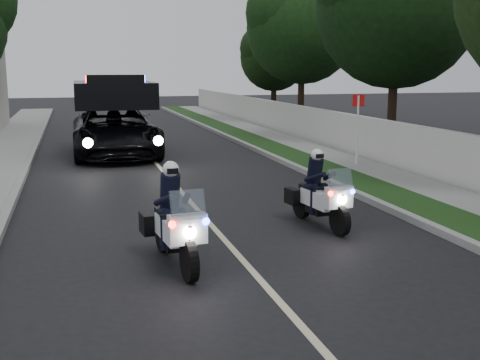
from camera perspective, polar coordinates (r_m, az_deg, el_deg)
The scene contains 16 objects.
ground at distance 7.91m, azimuth 5.37°, elevation -13.13°, with size 120.00×120.00×0.00m, color black.
curb_right at distance 18.31m, azimuth 6.26°, elevation 0.82°, with size 0.20×60.00×0.15m, color gray.
grass_verge at distance 18.58m, azimuth 8.26°, elevation 0.92°, with size 1.20×60.00×0.16m, color #193814.
sidewalk_right at distance 19.14m, azimuth 11.83°, elevation 1.09°, with size 1.40×60.00×0.16m, color gray.
property_wall at distance 19.52m, azimuth 14.52°, elevation 3.15°, with size 0.22×60.00×1.50m, color beige.
curb_left at distance 17.10m, azimuth -20.20°, elevation -0.48°, with size 0.20×60.00×0.15m, color gray.
lane_marking at distance 17.25m, azimuth -6.51°, elevation -0.04°, with size 0.12×50.00×0.01m, color #BFB78C.
police_moto_left at distance 10.01m, azimuth -6.18°, elevation -7.97°, with size 0.70×2.00×1.70m, color white, non-canonical shape.
police_moto_right at distance 12.39m, azimuth 7.45°, elevation -4.33°, with size 0.65×1.85×1.57m, color silver, non-canonical shape.
police_suv at distance 22.56m, azimuth -11.63°, elevation 2.33°, with size 2.98×6.44×3.13m, color black.
bicycle at distance 24.05m, azimuth -14.08°, elevation 2.73°, with size 0.59×1.68×0.88m, color black.
cyclist at distance 24.05m, azimuth -14.08°, elevation 2.73°, with size 0.57×0.38×1.59m, color black.
sign_post at distance 19.53m, azimuth 10.92°, elevation 1.08°, with size 0.38×0.38×2.41m, color #9E0B14, non-canonical shape.
tree_right_c at distance 25.59m, azimuth 14.04°, elevation 3.19°, with size 6.40×6.40×10.67m, color black, non-canonical shape.
tree_right_d at distance 34.53m, azimuth 5.74°, elevation 5.32°, with size 6.17×6.17×10.28m, color #173812, non-canonical shape.
tree_right_e at distance 40.42m, azimuth 3.18°, elevation 6.13°, with size 4.44×4.44×7.40m, color black, non-canonical shape.
Camera 1 is at (-2.62, -6.75, 3.19)m, focal length 45.10 mm.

